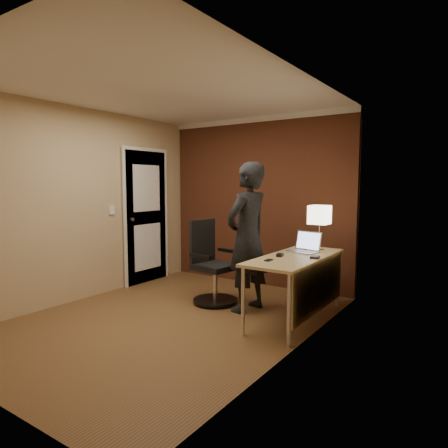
{
  "coord_description": "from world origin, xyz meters",
  "views": [
    {
      "loc": [
        2.95,
        -3.29,
        1.52
      ],
      "look_at": [
        0.35,
        0.55,
        1.05
      ],
      "focal_mm": 32.0,
      "sensor_mm": 36.0,
      "label": 1
    }
  ],
  "objects_px": {
    "mouse": "(280,255)",
    "phone": "(269,260)",
    "office_chair": "(211,267)",
    "desk_lamp": "(319,215)",
    "wallet": "(315,257)",
    "laptop": "(305,246)",
    "person": "(247,237)",
    "desk": "(301,268)"
  },
  "relations": [
    {
      "from": "desk",
      "to": "wallet",
      "type": "xyz_separation_m",
      "value": [
        0.15,
        -0.0,
        0.14
      ]
    },
    {
      "from": "phone",
      "to": "desk_lamp",
      "type": "bearing_deg",
      "value": 72.73
    },
    {
      "from": "phone",
      "to": "office_chair",
      "type": "distance_m",
      "value": 1.17
    },
    {
      "from": "laptop",
      "to": "mouse",
      "type": "xyz_separation_m",
      "value": [
        -0.11,
        -0.44,
        -0.05
      ]
    },
    {
      "from": "desk_lamp",
      "to": "desk",
      "type": "bearing_deg",
      "value": -90.27
    },
    {
      "from": "desk_lamp",
      "to": "office_chair",
      "type": "distance_m",
      "value": 1.49
    },
    {
      "from": "office_chair",
      "to": "person",
      "type": "xyz_separation_m",
      "value": [
        0.54,
        -0.01,
        0.43
      ]
    },
    {
      "from": "office_chair",
      "to": "desk",
      "type": "bearing_deg",
      "value": -2.01
    },
    {
      "from": "wallet",
      "to": "person",
      "type": "bearing_deg",
      "value": 177.65
    },
    {
      "from": "desk",
      "to": "wallet",
      "type": "distance_m",
      "value": 0.21
    },
    {
      "from": "phone",
      "to": "person",
      "type": "relative_size",
      "value": 0.06
    },
    {
      "from": "desk",
      "to": "person",
      "type": "distance_m",
      "value": 0.76
    },
    {
      "from": "desk",
      "to": "person",
      "type": "bearing_deg",
      "value": 177.18
    },
    {
      "from": "desk_lamp",
      "to": "wallet",
      "type": "bearing_deg",
      "value": -73.38
    },
    {
      "from": "wallet",
      "to": "person",
      "type": "height_order",
      "value": "person"
    },
    {
      "from": "desk",
      "to": "mouse",
      "type": "distance_m",
      "value": 0.28
    },
    {
      "from": "desk_lamp",
      "to": "wallet",
      "type": "xyz_separation_m",
      "value": [
        0.15,
        -0.5,
        -0.41
      ]
    },
    {
      "from": "laptop",
      "to": "desk_lamp",
      "type": "bearing_deg",
      "value": 61.62
    },
    {
      "from": "wallet",
      "to": "phone",
      "type": "bearing_deg",
      "value": -131.0
    },
    {
      "from": "desk",
      "to": "laptop",
      "type": "relative_size",
      "value": 4.0
    },
    {
      "from": "person",
      "to": "desk_lamp",
      "type": "bearing_deg",
      "value": 130.82
    },
    {
      "from": "phone",
      "to": "office_chair",
      "type": "height_order",
      "value": "office_chair"
    },
    {
      "from": "desk",
      "to": "desk_lamp",
      "type": "xyz_separation_m",
      "value": [
        0.0,
        0.5,
        0.55
      ]
    },
    {
      "from": "desk_lamp",
      "to": "mouse",
      "type": "bearing_deg",
      "value": -108.29
    },
    {
      "from": "laptop",
      "to": "person",
      "type": "xyz_separation_m",
      "value": [
        -0.61,
        -0.29,
        0.09
      ]
    },
    {
      "from": "phone",
      "to": "person",
      "type": "height_order",
      "value": "person"
    },
    {
      "from": "phone",
      "to": "office_chair",
      "type": "relative_size",
      "value": 0.11
    },
    {
      "from": "mouse",
      "to": "phone",
      "type": "distance_m",
      "value": 0.28
    },
    {
      "from": "desk_lamp",
      "to": "phone",
      "type": "xyz_separation_m",
      "value": [
        -0.2,
        -0.9,
        -0.41
      ]
    },
    {
      "from": "mouse",
      "to": "phone",
      "type": "height_order",
      "value": "mouse"
    },
    {
      "from": "desk",
      "to": "desk_lamp",
      "type": "distance_m",
      "value": 0.74
    },
    {
      "from": "desk_lamp",
      "to": "wallet",
      "type": "height_order",
      "value": "desk_lamp"
    },
    {
      "from": "phone",
      "to": "mouse",
      "type": "bearing_deg",
      "value": 86.82
    },
    {
      "from": "mouse",
      "to": "person",
      "type": "bearing_deg",
      "value": 150.79
    },
    {
      "from": "desk_lamp",
      "to": "laptop",
      "type": "xyz_separation_m",
      "value": [
        -0.1,
        -0.18,
        -0.35
      ]
    },
    {
      "from": "mouse",
      "to": "laptop",
      "type": "bearing_deg",
      "value": 63.9
    },
    {
      "from": "laptop",
      "to": "person",
      "type": "height_order",
      "value": "person"
    },
    {
      "from": "desk_lamp",
      "to": "phone",
      "type": "height_order",
      "value": "desk_lamp"
    },
    {
      "from": "office_chair",
      "to": "person",
      "type": "height_order",
      "value": "person"
    },
    {
      "from": "person",
      "to": "phone",
      "type": "bearing_deg",
      "value": 57.51
    },
    {
      "from": "desk_lamp",
      "to": "person",
      "type": "distance_m",
      "value": 0.89
    },
    {
      "from": "desk_lamp",
      "to": "laptop",
      "type": "relative_size",
      "value": 1.43
    }
  ]
}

